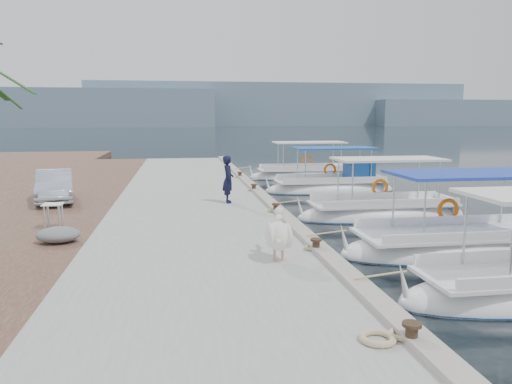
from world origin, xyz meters
TOP-DOWN VIEW (x-y plane):
  - ground at (0.00, 0.00)m, footprint 400.00×400.00m
  - concrete_quay at (-3.00, 5.00)m, footprint 6.00×40.00m
  - quay_curb at (-0.22, 5.00)m, footprint 0.44×40.00m
  - cobblestone_strip at (-8.00, 5.00)m, footprint 4.00×40.00m
  - distant_hills at (29.61, 201.49)m, footprint 330.00×60.00m
  - fishing_caique_b at (4.01, -2.45)m, footprint 6.84×2.48m
  - fishing_caique_c at (3.86, 2.45)m, footprint 6.54×2.12m
  - fishing_caique_d at (4.03, 9.15)m, footprint 6.67×2.19m
  - fishing_caique_e at (4.16, 14.84)m, footprint 7.15×2.16m
  - mooring_bollards at (-0.35, 1.50)m, footprint 0.28×20.28m
  - pelican at (-1.38, -4.06)m, footprint 0.68×1.50m
  - fisherman at (-1.74, 3.81)m, footprint 0.43×0.65m
  - parked_car at (-8.28, 5.08)m, footprint 2.00×3.86m
  - tarp_bundle at (-6.69, -1.57)m, footprint 1.10×0.90m
  - folding_table at (-7.20, 0.16)m, footprint 0.55×0.55m
  - rope_coil at (-0.78, -8.34)m, footprint 0.54×0.54m

SIDE VIEW (x-z plane):
  - ground at x=0.00m, z-range 0.00..0.00m
  - fishing_caique_b at x=4.01m, z-range -1.29..1.54m
  - fishing_caique_e at x=4.16m, z-range -1.29..1.54m
  - fishing_caique_c at x=3.86m, z-range -1.29..1.54m
  - fishing_caique_d at x=4.03m, z-range -1.22..1.61m
  - concrete_quay at x=-3.00m, z-range 0.00..0.50m
  - cobblestone_strip at x=-8.00m, z-range 0.00..0.50m
  - rope_coil at x=-0.78m, z-range 0.50..0.60m
  - quay_curb at x=-0.22m, z-range 0.50..0.62m
  - mooring_bollards at x=-0.35m, z-range 0.53..0.86m
  - tarp_bundle at x=-6.69m, z-range 0.50..0.90m
  - folding_table at x=-7.20m, z-range 0.66..1.39m
  - pelican at x=-1.38m, z-range 0.52..1.68m
  - parked_car at x=-8.28m, z-range 0.50..1.71m
  - fisherman at x=-1.74m, z-range 0.50..2.28m
  - distant_hills at x=29.61m, z-range -1.39..16.61m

